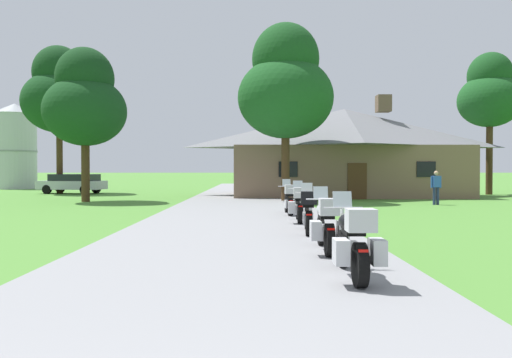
# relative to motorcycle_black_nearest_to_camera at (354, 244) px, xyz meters

# --- Properties ---
(ground_plane) EXTENTS (500.00, 500.00, 0.00)m
(ground_plane) POSITION_rel_motorcycle_black_nearest_to_camera_xyz_m (-1.96, 13.65, -0.61)
(ground_plane) COLOR #4C8433
(asphalt_driveway) EXTENTS (6.40, 80.00, 0.06)m
(asphalt_driveway) POSITION_rel_motorcycle_black_nearest_to_camera_xyz_m (-1.96, 11.65, -0.58)
(asphalt_driveway) COLOR gray
(asphalt_driveway) RESTS_ON ground
(motorcycle_black_nearest_to_camera) EXTENTS (0.73, 2.08, 1.30)m
(motorcycle_black_nearest_to_camera) POSITION_rel_motorcycle_black_nearest_to_camera_xyz_m (0.00, 0.00, 0.00)
(motorcycle_black_nearest_to_camera) COLOR black
(motorcycle_black_nearest_to_camera) RESTS_ON asphalt_driveway
(motorcycle_silver_second_in_row) EXTENTS (0.73, 2.08, 1.30)m
(motorcycle_silver_second_in_row) POSITION_rel_motorcycle_black_nearest_to_camera_xyz_m (-0.04, 2.49, 0.00)
(motorcycle_silver_second_in_row) COLOR black
(motorcycle_silver_second_in_row) RESTS_ON asphalt_driveway
(motorcycle_orange_third_in_row) EXTENTS (0.66, 2.08, 1.30)m
(motorcycle_orange_third_in_row) POSITION_rel_motorcycle_black_nearest_to_camera_xyz_m (-0.06, 5.56, 0.01)
(motorcycle_orange_third_in_row) COLOR black
(motorcycle_orange_third_in_row) RESTS_ON asphalt_driveway
(motorcycle_black_fourth_in_row) EXTENTS (0.75, 2.08, 1.30)m
(motorcycle_black_fourth_in_row) POSITION_rel_motorcycle_black_nearest_to_camera_xyz_m (-0.04, 8.25, 0.00)
(motorcycle_black_fourth_in_row) COLOR black
(motorcycle_black_fourth_in_row) RESTS_ON asphalt_driveway
(motorcycle_black_farthest_in_row) EXTENTS (0.66, 2.08, 1.30)m
(motorcycle_black_farthest_in_row) POSITION_rel_motorcycle_black_nearest_to_camera_xyz_m (-0.17, 10.99, 0.01)
(motorcycle_black_farthest_in_row) COLOR black
(motorcycle_black_farthest_in_row) RESTS_ON asphalt_driveway
(stone_lodge) EXTENTS (15.14, 8.54, 6.62)m
(stone_lodge) POSITION_rel_motorcycle_black_nearest_to_camera_xyz_m (4.55, 25.29, 2.34)
(stone_lodge) COLOR brown
(stone_lodge) RESTS_ON ground
(bystander_blue_shirt_near_lodge) EXTENTS (0.55, 0.26, 1.67)m
(bystander_blue_shirt_near_lodge) POSITION_rel_motorcycle_black_nearest_to_camera_xyz_m (7.48, 16.82, 0.32)
(bystander_blue_shirt_near_lodge) COLOR navy
(bystander_blue_shirt_near_lodge) RESTS_ON ground
(tree_left_near) EXTENTS (4.38, 4.38, 8.26)m
(tree_left_near) POSITION_rel_motorcycle_black_nearest_to_camera_xyz_m (-10.49, 19.30, 4.76)
(tree_left_near) COLOR #422D19
(tree_left_near) RESTS_ON ground
(tree_by_lodge_front) EXTENTS (5.14, 5.14, 9.56)m
(tree_by_lodge_front) POSITION_rel_motorcycle_black_nearest_to_camera_xyz_m (0.26, 19.26, 5.57)
(tree_by_lodge_front) COLOR #422D19
(tree_by_lodge_front) RESTS_ON ground
(tree_right_of_lodge) EXTENTS (4.27, 4.27, 9.78)m
(tree_right_of_lodge) POSITION_rel_motorcycle_black_nearest_to_camera_xyz_m (14.82, 26.70, 6.33)
(tree_right_of_lodge) COLOR #422D19
(tree_right_of_lodge) RESTS_ON ground
(tree_left_far) EXTENTS (5.22, 5.22, 10.64)m
(tree_left_far) POSITION_rel_motorcycle_black_nearest_to_camera_xyz_m (-15.47, 28.62, 6.59)
(tree_left_far) COLOR #422D19
(tree_left_far) RESTS_ON ground
(metal_silo_distant) EXTENTS (3.82, 3.82, 7.66)m
(metal_silo_distant) POSITION_rel_motorcycle_black_nearest_to_camera_xyz_m (-22.94, 37.54, 3.23)
(metal_silo_distant) COLOR #B2B7BC
(metal_silo_distant) RESTS_ON ground
(parked_silver_suv_far_left) EXTENTS (4.85, 2.60, 1.40)m
(parked_silver_suv_far_left) POSITION_rel_motorcycle_black_nearest_to_camera_xyz_m (-14.39, 28.22, 0.17)
(parked_silver_suv_far_left) COLOR #ADAFB7
(parked_silver_suv_far_left) RESTS_ON ground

